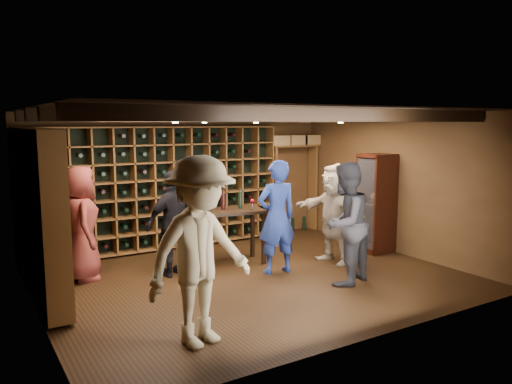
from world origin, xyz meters
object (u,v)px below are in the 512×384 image
guest_red_floral (81,224)px  guest_beige (334,213)px  man_grey_suit (345,224)px  man_blue_shirt (277,217)px  guest_khaki (200,252)px  display_cabinet (376,205)px  tasting_table (227,217)px  guest_woman_black (175,223)px

guest_red_floral → guest_beige: guest_red_floral is taller
man_grey_suit → guest_red_floral: (-3.21, 2.17, -0.04)m
man_blue_shirt → guest_khaki: bearing=45.1°
display_cabinet → guest_khaki: 4.73m
guest_red_floral → man_blue_shirt: bearing=-109.9°
man_blue_shirt → tasting_table: bearing=-57.6°
man_grey_suit → tasting_table: man_grey_suit is taller
man_grey_suit → guest_beige: size_ratio=1.06×
man_blue_shirt → guest_red_floral: bearing=-18.5°
guest_khaki → man_grey_suit: bearing=2.2°
display_cabinet → tasting_table: bearing=165.4°
guest_red_floral → guest_woman_black: (1.26, -0.51, -0.04)m
man_grey_suit → guest_woman_black: (-1.94, 1.66, -0.08)m
display_cabinet → guest_woman_black: (-3.65, 0.55, -0.05)m
man_blue_shirt → guest_khaki: guest_khaki is taller
tasting_table → man_blue_shirt: bearing=-54.4°
display_cabinet → man_blue_shirt: bearing=-176.1°
guest_woman_black → guest_beige: 2.65m
display_cabinet → guest_beige: (-1.10, -0.15, -0.02)m
man_blue_shirt → display_cabinet: bearing=-170.0°
man_grey_suit → guest_woman_black: bearing=-61.1°
display_cabinet → man_blue_shirt: (-2.25, -0.15, 0.03)m
display_cabinet → tasting_table: display_cabinet is taller
guest_woman_black → guest_red_floral: bearing=-31.2°
guest_woman_black → guest_khaki: 2.51m
guest_woman_black → tasting_table: guest_woman_black is taller
display_cabinet → guest_woman_black: bearing=171.4°
guest_woman_black → tasting_table: (0.98, 0.15, -0.01)m
display_cabinet → man_blue_shirt: size_ratio=0.99×
guest_khaki → guest_beige: (3.24, 1.70, -0.16)m
display_cabinet → man_blue_shirt: man_blue_shirt is taller
display_cabinet → man_grey_suit: size_ratio=0.99×
guest_khaki → tasting_table: size_ratio=1.56×
guest_beige → tasting_table: (-1.57, 0.85, -0.04)m
guest_red_floral → man_grey_suit: bearing=-119.5°
man_blue_shirt → tasting_table: (-0.42, 0.85, -0.09)m
man_blue_shirt → guest_khaki: (-2.09, -1.70, 0.12)m
man_blue_shirt → guest_khaki: size_ratio=0.88×
display_cabinet → guest_red_floral: bearing=167.8°
display_cabinet → guest_khaki: bearing=-156.9°
guest_beige → tasting_table: bearing=-122.0°
man_grey_suit → tasting_table: (-0.96, 1.80, -0.09)m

